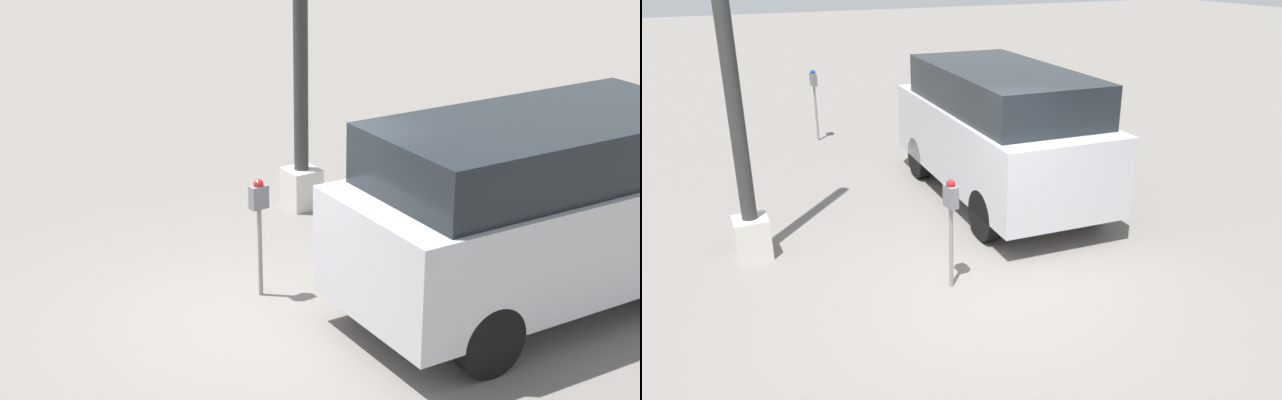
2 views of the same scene
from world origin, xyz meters
The scene contains 4 objects.
ground_plane centered at (0.00, 0.00, 0.00)m, with size 80.00×80.00×0.00m, color slate.
parking_meter_near centered at (0.29, 0.37, 1.02)m, with size 0.21×0.12×1.38m.
lamp_post centered at (2.14, 2.43, 2.49)m, with size 0.44×0.44×6.49m.
parked_van centered at (2.68, -1.52, 1.17)m, with size 4.71×2.13×2.15m.
Camera 1 is at (-4.59, -8.25, 4.90)m, focal length 55.00 mm.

